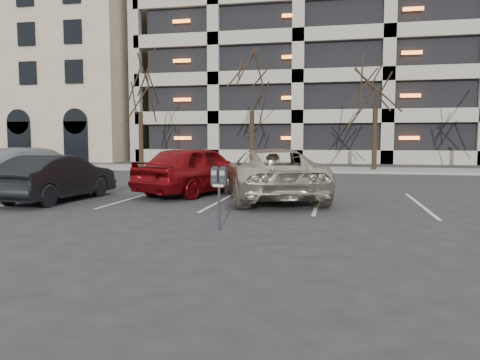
{
  "coord_description": "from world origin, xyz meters",
  "views": [
    {
      "loc": [
        1.9,
        -11.28,
        1.81
      ],
      "look_at": [
        -0.07,
        -1.68,
        0.95
      ],
      "focal_mm": 35.0,
      "sensor_mm": 36.0,
      "label": 1
    }
  ],
  "objects": [
    {
      "name": "ground",
      "position": [
        0.0,
        0.0,
        0.0
      ],
      "size": [
        140.0,
        140.0,
        0.0
      ],
      "primitive_type": "plane",
      "color": "#28282B",
      "rests_on": "ground"
    },
    {
      "name": "car_dark",
      "position": [
        -6.11,
        1.03,
        0.68
      ],
      "size": [
        1.73,
        4.22,
        1.36
      ],
      "primitive_type": "imported",
      "rotation": [
        0.0,
        0.0,
        3.07
      ],
      "color": "black",
      "rests_on": "ground"
    },
    {
      "name": "tree_a",
      "position": [
        -10.0,
        16.0,
        5.6
      ],
      "size": [
        3.41,
        3.41,
        7.76
      ],
      "color": "black",
      "rests_on": "ground"
    },
    {
      "name": "parking_meter",
      "position": [
        -0.35,
        -2.38,
        0.96
      ],
      "size": [
        0.33,
        0.16,
        1.25
      ],
      "rotation": [
        0.0,
        0.0,
        -0.13
      ],
      "color": "black",
      "rests_on": "ground"
    },
    {
      "name": "car_silver",
      "position": [
        -8.38,
        3.26,
        0.77
      ],
      "size": [
        3.43,
        5.65,
        1.53
      ],
      "primitive_type": "imported",
      "rotation": [
        0.0,
        0.0,
        2.88
      ],
      "color": "#9B9EA3",
      "rests_on": "ground"
    },
    {
      "name": "tree_b",
      "position": [
        -3.0,
        16.0,
        5.58
      ],
      "size": [
        3.4,
        3.4,
        7.73
      ],
      "color": "black",
      "rests_on": "ground"
    },
    {
      "name": "tree_c",
      "position": [
        4.0,
        16.0,
        5.73
      ],
      "size": [
        3.49,
        3.49,
        7.93
      ],
      "color": "black",
      "rests_on": "ground"
    },
    {
      "name": "car_red",
      "position": [
        -2.58,
        3.5,
        0.8
      ],
      "size": [
        3.56,
        5.09,
        1.61
      ],
      "primitive_type": "imported",
      "rotation": [
        0.0,
        0.0,
        2.75
      ],
      "color": "maroon",
      "rests_on": "ground"
    },
    {
      "name": "office_building",
      "position": [
        -28.0,
        29.92,
        7.49
      ],
      "size": [
        26.0,
        16.2,
        15.0
      ],
      "color": "tan",
      "rests_on": "ground"
    },
    {
      "name": "suv_silver",
      "position": [
        -0.05,
        2.65,
        0.76
      ],
      "size": [
        4.14,
        6.02,
        1.54
      ],
      "rotation": [
        0.0,
        0.0,
        3.46
      ],
      "color": "beige",
      "rests_on": "ground"
    },
    {
      "name": "sidewalk",
      "position": [
        0.0,
        16.0,
        0.06
      ],
      "size": [
        80.0,
        4.0,
        0.12
      ],
      "primitive_type": "cube",
      "color": "gray",
      "rests_on": "ground"
    },
    {
      "name": "stall_lines",
      "position": [
        -1.4,
        2.3,
        0.01
      ],
      "size": [
        16.9,
        5.2,
        0.0
      ],
      "color": "silver",
      "rests_on": "ground"
    },
    {
      "name": "parking_garage",
      "position": [
        12.0,
        33.84,
        9.26
      ],
      "size": [
        52.0,
        20.0,
        19.0
      ],
      "color": "black",
      "rests_on": "ground"
    }
  ]
}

